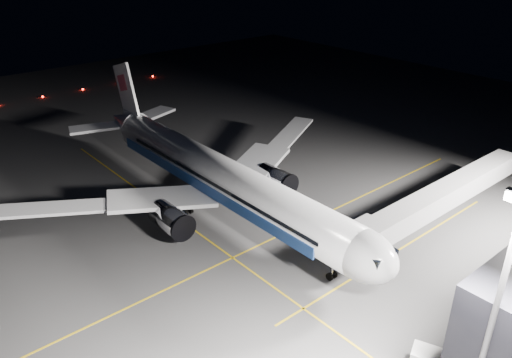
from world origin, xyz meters
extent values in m
plane|color=#4C4C4F|center=(0.00, 0.00, 0.00)|extent=(200.00, 200.00, 0.00)
cube|color=gold|center=(10.00, 0.00, 0.01)|extent=(0.25, 80.00, 0.01)
cube|color=gold|center=(0.00, -6.00, 0.01)|extent=(70.00, 0.25, 0.01)
cube|color=gold|center=(22.00, 10.00, 0.01)|extent=(0.25, 40.00, 0.01)
cylinder|color=silver|center=(0.00, 0.00, 5.30)|extent=(48.00, 5.60, 5.60)
ellipsoid|color=silver|center=(24.00, 0.00, 5.30)|extent=(8.96, 5.60, 5.60)
cube|color=black|center=(26.30, 0.00, 6.30)|extent=(2.20, 3.40, 0.90)
cone|color=silver|center=(-28.50, 0.00, 5.60)|extent=(9.00, 5.49, 5.49)
cube|color=navy|center=(-1.00, 2.78, 4.40)|extent=(42.24, 0.25, 1.50)
cube|color=navy|center=(-1.00, -2.78, 4.40)|extent=(42.24, 0.25, 1.50)
cube|color=silver|center=(-2.50, 8.00, 3.70)|extent=(11.36, 15.23, 1.53)
cube|color=silver|center=(-2.50, -8.00, 3.70)|extent=(11.36, 15.23, 1.53)
cube|color=silver|center=(-7.50, 20.50, 4.57)|extent=(8.57, 13.22, 1.31)
cube|color=silver|center=(-7.50, -20.50, 4.57)|extent=(8.57, 13.22, 1.31)
cube|color=silver|center=(-28.00, 5.20, 5.90)|extent=(6.20, 9.67, 0.45)
cube|color=silver|center=(-28.00, -5.20, 5.90)|extent=(6.20, 9.67, 0.45)
cube|color=white|center=(-26.20, 0.00, 11.50)|extent=(7.53, 0.40, 10.28)
cube|color=#C1415A|center=(-27.00, 0.00, 12.90)|extent=(3.22, 0.55, 3.22)
cylinder|color=#B7B7BF|center=(1.20, 9.00, 2.55)|extent=(5.60, 3.40, 3.40)
cylinder|color=#B7B7BF|center=(1.20, -9.00, 2.55)|extent=(5.60, 3.40, 3.40)
cylinder|color=#9999A0|center=(20.50, 0.00, 1.25)|extent=(0.26, 0.26, 2.50)
cylinder|color=black|center=(20.50, 0.00, 0.45)|extent=(0.90, 0.70, 0.90)
cylinder|color=#9999A0|center=(-3.00, 4.30, 1.25)|extent=(0.26, 0.26, 2.50)
cylinder|color=#9999A0|center=(-3.00, -4.30, 1.25)|extent=(0.26, 0.26, 2.50)
cylinder|color=black|center=(-3.00, 4.30, 0.55)|extent=(1.10, 1.60, 1.10)
cylinder|color=black|center=(-3.00, -4.30, 0.55)|extent=(1.10, 1.60, 1.10)
cube|color=#B2B2B7|center=(22.00, 20.05, 4.60)|extent=(3.00, 33.90, 2.80)
cube|color=#B2B2B7|center=(22.00, 4.20, 4.60)|extent=(3.60, 3.20, 3.40)
cylinder|color=#9999A0|center=(22.00, 4.20, 1.55)|extent=(0.70, 0.70, 3.10)
cylinder|color=black|center=(22.00, 3.30, 0.35)|extent=(0.70, 0.30, 0.70)
cylinder|color=black|center=(22.00, 5.10, 0.35)|extent=(0.70, 0.30, 0.70)
cylinder|color=#59595E|center=(40.00, -6.00, 10.00)|extent=(0.44, 0.44, 20.00)
sphere|color=#FF140A|center=(-72.00, 0.00, 0.22)|extent=(0.44, 0.44, 0.44)
sphere|color=#FF140A|center=(-72.00, 10.00, 0.22)|extent=(0.44, 0.44, 0.44)
sphere|color=#FF140A|center=(-72.00, 20.00, 0.22)|extent=(0.44, 0.44, 0.44)
sphere|color=#FF140A|center=(-72.00, 30.00, 0.22)|extent=(0.44, 0.44, 0.44)
cube|color=black|center=(-6.92, 14.41, 0.77)|extent=(2.49, 1.59, 1.13)
cube|color=black|center=(-6.92, 14.41, 1.49)|extent=(1.05, 1.05, 0.61)
sphere|color=#FFF2CC|center=(-7.42, 13.60, 0.77)|extent=(0.27, 0.27, 0.27)
sphere|color=#FFF2CC|center=(-6.39, 13.62, 0.77)|extent=(0.27, 0.27, 0.27)
cylinder|color=black|center=(-6.02, 15.30, 0.31)|extent=(0.62, 0.24, 0.61)
cylinder|color=black|center=(-5.98, 13.56, 0.31)|extent=(0.62, 0.24, 0.61)
cylinder|color=black|center=(-7.86, 15.26, 0.31)|extent=(0.62, 0.24, 0.61)
cylinder|color=black|center=(-7.82, 13.52, 0.31)|extent=(0.62, 0.24, 0.61)
cone|color=orange|center=(-1.06, 6.13, 0.28)|extent=(0.38, 0.38, 0.56)
cone|color=orange|center=(6.00, 4.00, 0.28)|extent=(0.37, 0.37, 0.55)
cone|color=orange|center=(-2.47, 12.82, 0.34)|extent=(0.45, 0.45, 0.68)
camera|label=1|loc=(49.87, -36.13, 34.90)|focal=35.00mm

